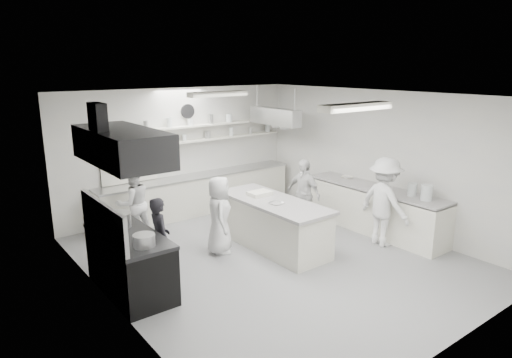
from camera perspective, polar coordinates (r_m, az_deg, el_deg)
floor at (r=8.65m, az=2.17°, el=-9.92°), size 6.00×7.00×0.02m
ceiling at (r=7.91m, az=2.38°, el=10.47°), size 6.00×7.00×0.02m
wall_back at (r=11.01m, az=-9.44°, el=3.41°), size 6.00×0.04×3.00m
wall_front at (r=6.02m, az=24.20°, el=-6.75°), size 6.00×0.04×3.00m
wall_left at (r=6.72m, az=-17.90°, el=-4.03°), size 0.04×7.00×3.00m
wall_right at (r=10.28m, az=15.27°, el=2.34°), size 0.04×7.00×3.00m
stove at (r=7.57m, az=-15.46°, el=-10.30°), size 0.80×1.80×0.90m
exhaust_hood at (r=7.02m, az=-16.47°, el=4.00°), size 0.85×2.00×0.50m
back_counter at (r=11.13m, az=-7.14°, el=-1.89°), size 5.00×0.60×0.92m
shelf_lower at (r=11.20m, az=-6.01°, el=5.00°), size 4.20×0.26×0.04m
shelf_upper at (r=11.15m, az=-6.06°, el=6.78°), size 4.20×0.26×0.04m
pass_through_window at (r=10.47m, az=-15.66°, el=2.24°), size 1.30×0.04×1.00m
wall_clock at (r=10.93m, az=-8.61°, el=8.40°), size 0.32×0.05×0.32m
right_counter at (r=10.15m, az=14.58°, el=-3.78°), size 0.74×3.30×0.94m
pot_rack at (r=11.09m, az=2.37°, el=7.85°), size 0.30×1.60×0.40m
light_fixture_front at (r=6.64m, az=12.47°, el=8.84°), size 1.30×0.25×0.10m
light_fixture_rear at (r=9.37m, az=-4.80°, el=10.58°), size 1.30×0.25×0.10m
prep_island at (r=9.00m, az=2.13°, el=-5.74°), size 0.93×2.47×0.91m
stove_pot at (r=7.71m, az=-16.91°, el=-5.12°), size 0.42×0.42×0.29m
cook_stove at (r=7.78m, az=-11.94°, el=-7.32°), size 0.40×0.55×1.42m
cook_back at (r=9.62m, az=-15.11°, el=-2.98°), size 0.75×0.59×1.53m
cook_island_left at (r=8.67m, az=-4.63°, el=-4.52°), size 0.76×0.87×1.50m
cook_island_right at (r=10.00m, az=5.96°, el=-1.85°), size 0.45×0.93×1.55m
cook_right at (r=9.30m, az=15.81°, el=-2.80°), size 0.77×1.21×1.78m
bowl_island_a at (r=8.65m, az=2.57°, el=-3.19°), size 0.31×0.31×0.07m
bowl_island_b at (r=9.26m, az=1.43°, el=-2.05°), size 0.19×0.19×0.05m
bowl_right at (r=10.73m, az=11.34°, el=0.15°), size 0.32×0.32×0.06m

